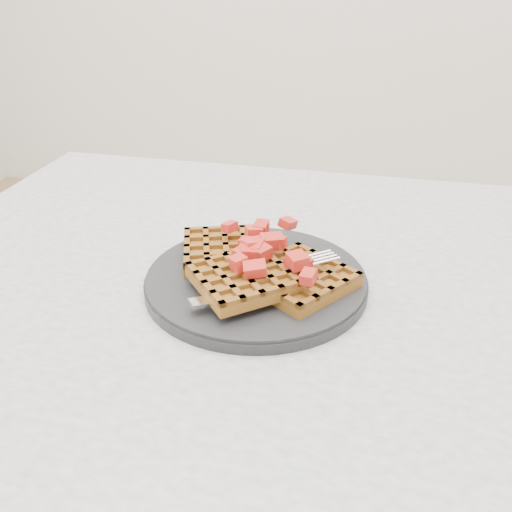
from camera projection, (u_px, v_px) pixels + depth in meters
name	position (u px, v px, depth m)	size (l,w,h in m)	color
table	(373.00, 385.00, 0.67)	(1.20, 0.80, 0.75)	silver
plate	(256.00, 281.00, 0.64)	(0.25, 0.25, 0.02)	black
waffles	(255.00, 268.00, 0.63)	(0.23, 0.20, 0.03)	#8F5B1E
strawberry_pile	(256.00, 245.00, 0.62)	(0.15, 0.15, 0.02)	#A20500
fork	(277.00, 286.00, 0.60)	(0.02, 0.18, 0.02)	silver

